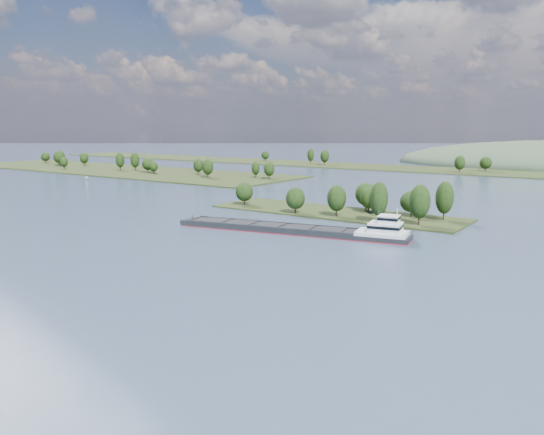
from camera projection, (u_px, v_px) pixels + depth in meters
The scene contains 6 objects.
ground at pixel (239, 240), 157.70m from camera, with size 1800.00×1800.00×0.00m, color #34455B.
tree_island at pixel (351, 205), 200.89m from camera, with size 100.00×31.69×15.37m.
left_bank at pixel (116, 169), 400.03m from camera, with size 300.00×80.00×14.95m.
back_shoreline at pixel (490, 172), 379.07m from camera, with size 900.00×60.00×14.43m.
cargo_barge at pixel (305, 229), 167.62m from camera, with size 77.11×24.27×10.39m.
motorboat at pixel (86, 178), 332.64m from camera, with size 2.00×5.32×2.06m, color white.
Camera 1 is at (96.41, -0.73, 33.85)m, focal length 35.00 mm.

